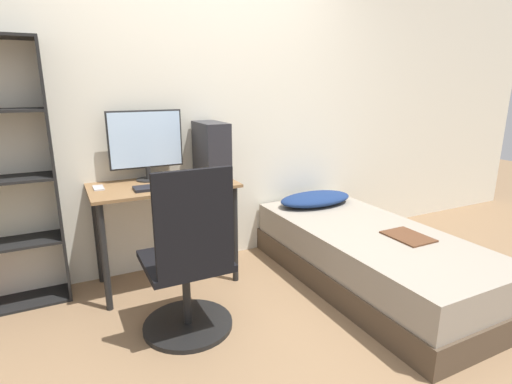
% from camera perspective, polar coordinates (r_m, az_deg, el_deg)
% --- Properties ---
extents(ground_plane, '(14.00, 14.00, 0.00)m').
position_cam_1_polar(ground_plane, '(2.48, 4.31, -21.36)').
color(ground_plane, '#846647').
extents(wall_back, '(8.00, 0.05, 2.50)m').
position_cam_1_polar(wall_back, '(3.29, -8.24, 11.10)').
color(wall_back, silver).
rests_on(wall_back, ground_plane).
extents(desk, '(1.03, 0.55, 0.77)m').
position_cam_1_polar(desk, '(3.01, -12.96, -1.36)').
color(desk, brown).
rests_on(desk, ground_plane).
extents(office_chair, '(0.56, 0.56, 1.05)m').
position_cam_1_polar(office_chair, '(2.43, -9.57, -11.40)').
color(office_chair, black).
rests_on(office_chair, ground_plane).
extents(bed, '(0.91, 1.97, 0.43)m').
position_cam_1_polar(bed, '(3.18, 15.93, -8.91)').
color(bed, '#4C3D2D').
rests_on(bed, ground_plane).
extents(pillow, '(0.69, 0.36, 0.11)m').
position_cam_1_polar(pillow, '(3.61, 8.50, -0.96)').
color(pillow, navy).
rests_on(pillow, bed).
extents(magazine, '(0.24, 0.32, 0.01)m').
position_cam_1_polar(magazine, '(3.03, 20.89, -5.96)').
color(magazine, '#56331E').
rests_on(magazine, bed).
extents(monitor, '(0.54, 0.18, 0.52)m').
position_cam_1_polar(monitor, '(3.07, -15.45, 6.86)').
color(monitor, black).
rests_on(monitor, desk).
extents(keyboard, '(0.35, 0.14, 0.02)m').
position_cam_1_polar(keyboard, '(2.86, -13.64, 0.73)').
color(keyboard, black).
rests_on(keyboard, desk).
extents(pc_tower, '(0.19, 0.38, 0.42)m').
position_cam_1_polar(pc_tower, '(3.11, -6.40, 6.00)').
color(pc_tower, '#232328').
rests_on(pc_tower, desk).
extents(mouse, '(0.06, 0.09, 0.02)m').
position_cam_1_polar(mouse, '(2.91, -9.38, 1.23)').
color(mouse, black).
rests_on(mouse, desk).
extents(phone, '(0.07, 0.14, 0.01)m').
position_cam_1_polar(phone, '(2.98, -21.59, 0.56)').
color(phone, '#B7B7BC').
rests_on(phone, desk).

